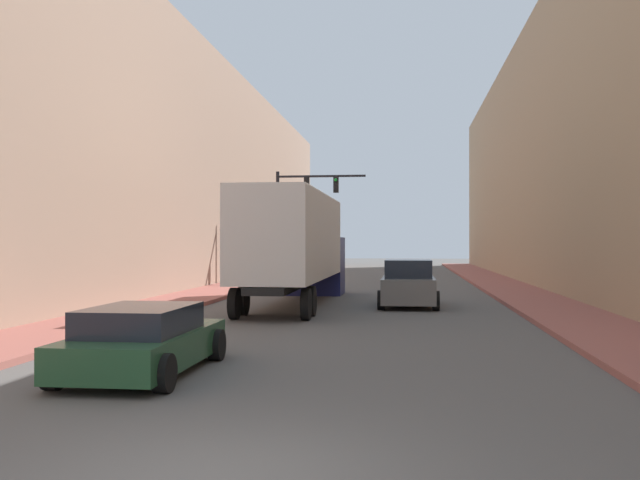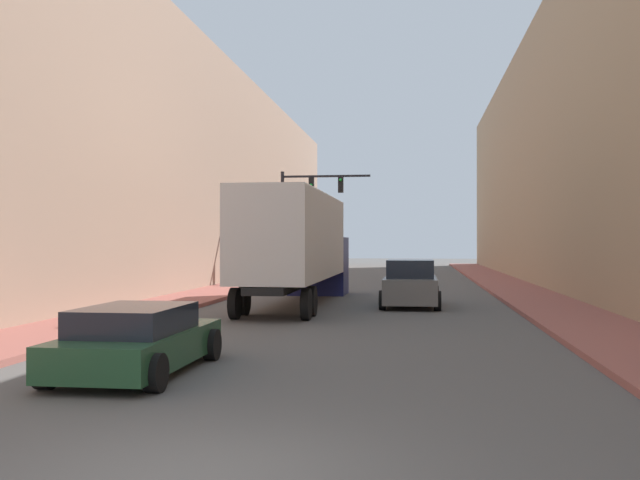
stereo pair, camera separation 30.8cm
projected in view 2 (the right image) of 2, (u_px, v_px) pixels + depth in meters
The scene contains 8 objects.
sidewalk_right at pixel (514, 289), 35.96m from camera, with size 2.87×80.00×0.15m.
sidewalk_left at pixel (239, 286), 37.89m from camera, with size 2.87×80.00×0.15m.
building_right at pixel (605, 144), 35.39m from camera, with size 6.00×80.00×14.64m.
building_left at pixel (160, 166), 38.51m from camera, with size 6.00×80.00×13.15m.
semi_truck at pixel (299, 244), 27.54m from camera, with size 2.57×13.47×4.20m.
sedan_car at pixel (138, 340), 13.17m from camera, with size 2.13×4.48×1.26m.
suv_car at pixel (410, 284), 26.87m from camera, with size 2.19×4.40×1.77m.
traffic_signal_gantry at pixel (302, 207), 41.39m from camera, with size 5.24×0.35×6.55m.
Camera 2 is at (2.27, -6.97, 2.43)m, focal length 40.00 mm.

